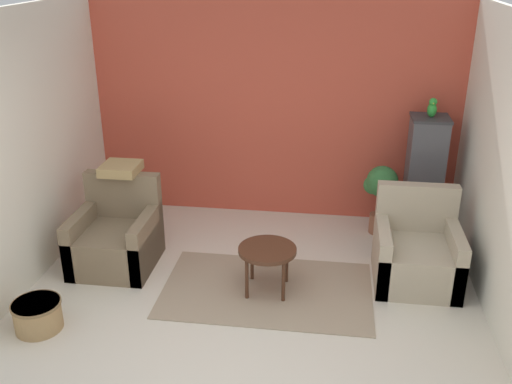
{
  "coord_description": "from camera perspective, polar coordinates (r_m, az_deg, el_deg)",
  "views": [
    {
      "loc": [
        0.7,
        -3.51,
        3.1
      ],
      "look_at": [
        0.0,
        1.57,
        0.93
      ],
      "focal_mm": 40.0,
      "sensor_mm": 36.0,
      "label": 1
    }
  ],
  "objects": [
    {
      "name": "ground_plane",
      "position": [
        4.74,
        -2.74,
        -17.96
      ],
      "size": [
        20.0,
        20.0,
        0.0
      ],
      "primitive_type": "plane",
      "color": "beige",
      "rests_on": "ground"
    },
    {
      "name": "wall_back_accent",
      "position": [
        6.94,
        1.83,
        8.14
      ],
      "size": [
        4.51,
        0.06,
        2.66
      ],
      "color": "#C64C38",
      "rests_on": "ground_plane"
    },
    {
      "name": "wall_left",
      "position": [
        6.13,
        -21.15,
        4.55
      ],
      "size": [
        0.06,
        3.13,
        2.66
      ],
      "color": "silver",
      "rests_on": "ground_plane"
    },
    {
      "name": "wall_right",
      "position": [
        5.59,
        23.23,
        2.54
      ],
      "size": [
        0.06,
        3.13,
        2.66
      ],
      "color": "silver",
      "rests_on": "ground_plane"
    },
    {
      "name": "area_rug",
      "position": [
        5.73,
        1.11,
        -9.74
      ],
      "size": [
        2.05,
        1.27,
        0.01
      ],
      "color": "gray",
      "rests_on": "ground_plane"
    },
    {
      "name": "coffee_table",
      "position": [
        5.52,
        1.15,
        -6.13
      ],
      "size": [
        0.57,
        0.57,
        0.47
      ],
      "color": "#472819",
      "rests_on": "ground_plane"
    },
    {
      "name": "armchair_left",
      "position": [
        6.23,
        -13.78,
        -4.58
      ],
      "size": [
        0.82,
        0.83,
        0.93
      ],
      "color": "#7A664C",
      "rests_on": "ground_plane"
    },
    {
      "name": "armchair_right",
      "position": [
        5.98,
        15.72,
        -6.0
      ],
      "size": [
        0.82,
        0.83,
        0.93
      ],
      "color": "tan",
      "rests_on": "ground_plane"
    },
    {
      "name": "birdcage",
      "position": [
        6.81,
        16.4,
        1.32
      ],
      "size": [
        0.45,
        0.45,
        1.43
      ],
      "color": "#353539",
      "rests_on": "ground_plane"
    },
    {
      "name": "parrot",
      "position": [
        6.56,
        17.2,
        8.03
      ],
      "size": [
        0.1,
        0.18,
        0.22
      ],
      "color": "green",
      "rests_on": "birdcage"
    },
    {
      "name": "potted_plant",
      "position": [
        6.76,
        12.41,
        0.32
      ],
      "size": [
        0.4,
        0.36,
        0.84
      ],
      "color": "brown",
      "rests_on": "ground_plane"
    },
    {
      "name": "wicker_basket",
      "position": [
        5.49,
        -21.0,
        -11.36
      ],
      "size": [
        0.43,
        0.43,
        0.27
      ],
      "color": "#A37F51",
      "rests_on": "ground_plane"
    },
    {
      "name": "throw_pillow",
      "position": [
        6.21,
        -13.38,
        2.3
      ],
      "size": [
        0.39,
        0.39,
        0.1
      ],
      "color": "tan",
      "rests_on": "armchair_left"
    }
  ]
}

